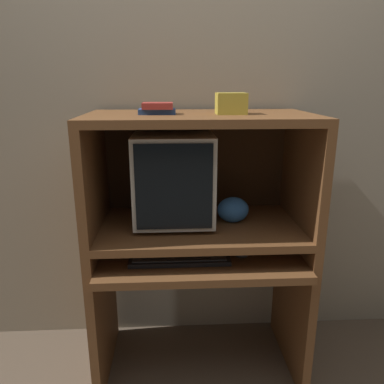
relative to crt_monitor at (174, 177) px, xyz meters
name	(u,v)px	position (x,y,z in m)	size (l,w,h in m)	color
wall_back	(195,113)	(0.12, 0.30, 0.28)	(6.00, 0.06, 2.60)	gray
desk_base	(200,294)	(0.12, -0.08, -0.59)	(1.02, 0.61, 0.68)	brown
desk_monitor_shelf	(199,229)	(0.12, -0.04, -0.25)	(1.02, 0.56, 0.12)	brown
hutch_upper	(199,149)	(0.12, -0.01, 0.13)	(1.02, 0.56, 0.52)	brown
crt_monitor	(174,177)	(0.00, 0.00, 0.00)	(0.37, 0.40, 0.43)	beige
keyboard	(180,258)	(0.02, -0.18, -0.33)	(0.46, 0.14, 0.03)	black
mouse	(242,255)	(0.31, -0.17, -0.33)	(0.07, 0.04, 0.03)	#28282B
snack_bag	(233,210)	(0.29, -0.02, -0.16)	(0.15, 0.11, 0.12)	#336BB7
book_stack	(157,108)	(-0.07, -0.06, 0.33)	(0.16, 0.11, 0.05)	navy
storage_box	(231,104)	(0.25, -0.07, 0.35)	(0.13, 0.11, 0.09)	gold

